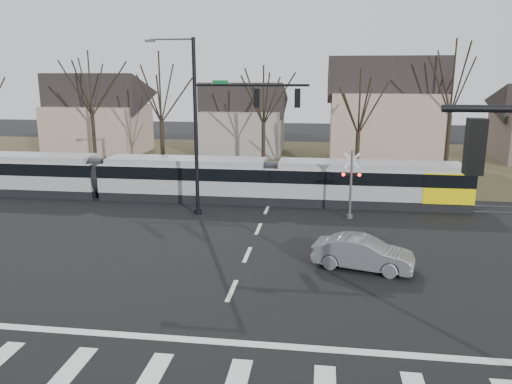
# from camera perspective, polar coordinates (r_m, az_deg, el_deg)

# --- Properties ---
(ground) EXTENTS (140.00, 140.00, 0.00)m
(ground) POSITION_cam_1_polar(r_m,az_deg,el_deg) (18.02, -3.97, -13.81)
(ground) COLOR black
(grass_verge) EXTENTS (140.00, 28.00, 0.01)m
(grass_verge) POSITION_cam_1_polar(r_m,az_deg,el_deg) (48.50, 3.66, 3.59)
(grass_verge) COLOR #38331E
(grass_verge) RESTS_ON ground
(crosswalk) EXTENTS (27.00, 2.60, 0.01)m
(crosswalk) POSITION_cam_1_polar(r_m,az_deg,el_deg) (14.67, -7.33, -20.81)
(crosswalk) COLOR silver
(crosswalk) RESTS_ON ground
(stop_line) EXTENTS (28.00, 0.35, 0.01)m
(stop_line) POSITION_cam_1_polar(r_m,az_deg,el_deg) (16.48, -5.28, -16.60)
(stop_line) COLOR silver
(stop_line) RESTS_ON ground
(lane_dashes) EXTENTS (0.18, 30.00, 0.01)m
(lane_dashes) POSITION_cam_1_polar(r_m,az_deg,el_deg) (32.90, 1.64, -1.09)
(lane_dashes) COLOR silver
(lane_dashes) RESTS_ON ground
(rail_pair) EXTENTS (90.00, 1.52, 0.06)m
(rail_pair) POSITION_cam_1_polar(r_m,az_deg,el_deg) (32.70, 1.60, -1.14)
(rail_pair) COLOR #59595E
(rail_pair) RESTS_ON ground
(tram) EXTENTS (36.62, 2.72, 2.78)m
(tram) POSITION_cam_1_polar(r_m,az_deg,el_deg) (33.65, -8.19, 1.74)
(tram) COLOR gray
(tram) RESTS_ON ground
(sedan) EXTENTS (3.47, 4.96, 1.40)m
(sedan) POSITION_cam_1_polar(r_m,az_deg,el_deg) (22.08, 12.14, -6.85)
(sedan) COLOR slate
(sedan) RESTS_ON ground
(signal_pole_far) EXTENTS (9.28, 0.44, 10.20)m
(signal_pole_far) POSITION_cam_1_polar(r_m,az_deg,el_deg) (28.87, -3.84, 8.33)
(signal_pole_far) COLOR black
(signal_pole_far) RESTS_ON ground
(rail_crossing_signal) EXTENTS (1.08, 0.36, 4.00)m
(rail_crossing_signal) POSITION_cam_1_polar(r_m,az_deg,el_deg) (29.22, 10.78, 0.61)
(rail_crossing_signal) COLOR #59595B
(rail_crossing_signal) RESTS_ON ground
(tree_row) EXTENTS (59.20, 7.20, 10.00)m
(tree_row) POSITION_cam_1_polar(r_m,az_deg,el_deg) (41.83, 5.93, 8.89)
(tree_row) COLOR black
(tree_row) RESTS_ON ground
(house_a) EXTENTS (9.72, 8.64, 8.60)m
(house_a) POSITION_cam_1_polar(r_m,az_deg,el_deg) (55.02, -17.62, 8.84)
(house_a) COLOR gray
(house_a) RESTS_ON ground
(house_b) EXTENTS (8.64, 7.56, 7.65)m
(house_b) POSITION_cam_1_polar(r_m,az_deg,el_deg) (52.52, -1.46, 8.73)
(house_b) COLOR gray
(house_b) RESTS_ON ground
(house_c) EXTENTS (10.80, 8.64, 10.10)m
(house_c) POSITION_cam_1_polar(r_m,az_deg,el_deg) (49.10, 14.52, 9.47)
(house_c) COLOR gray
(house_c) RESTS_ON ground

